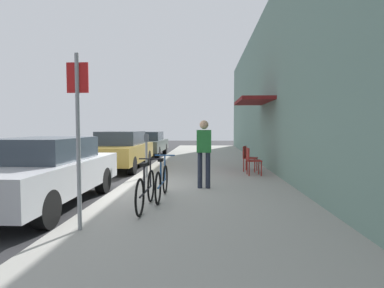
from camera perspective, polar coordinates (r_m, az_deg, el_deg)
The scene contains 13 objects.
ground_plane at distance 8.26m, azimuth -13.51°, elevation -8.47°, with size 60.00×60.00×0.00m, color #2D2D30.
sidewalk_slab at distance 9.89m, azimuth 2.54°, elevation -6.12°, with size 4.50×32.00×0.12m, color #9E9B93.
building_facade at distance 10.16m, azimuth 16.50°, elevation 11.34°, with size 1.40×32.00×6.25m.
parked_car_0 at distance 7.12m, azimuth -25.74°, elevation -4.53°, with size 1.80×4.40×1.43m.
parked_car_1 at distance 12.43m, azimuth -13.04°, elevation -1.06°, with size 1.80×4.40×1.48m.
parked_car_2 at distance 17.85m, azimuth -8.15°, elevation 0.11°, with size 1.80×4.40×1.39m.
parking_meter at distance 9.48m, azimuth -8.41°, elevation -1.52°, with size 0.12×0.10×1.32m.
street_sign at distance 4.83m, azimuth -20.28°, elevation 2.82°, with size 0.32×0.06×2.60m.
bicycle_0 at distance 5.91m, azimuth -8.50°, elevation -8.31°, with size 0.46×1.71×0.90m.
bicycle_1 at distance 6.67m, azimuth -5.57°, elevation -6.98°, with size 0.46×1.71×0.90m.
cafe_chair_0 at distance 10.00m, azimuth 10.95°, elevation -2.81°, with size 0.46×0.46×0.87m.
cafe_chair_1 at distance 10.87m, azimuth 10.31°, elevation -2.33°, with size 0.56×0.56×0.87m.
pedestrian_standing at distance 7.70m, azimuth 2.22°, elevation -0.81°, with size 0.36×0.22×1.70m.
Camera 1 is at (2.29, -7.76, 1.65)m, focal length 28.90 mm.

